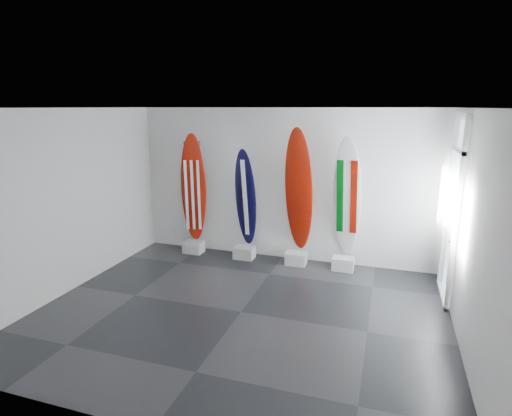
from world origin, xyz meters
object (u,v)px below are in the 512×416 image
(surfboard_navy, at_px, (246,198))
(surfboard_italy, at_px, (347,197))
(surfboard_swiss, at_px, (299,191))
(surfboard_usa, at_px, (194,188))

(surfboard_navy, xyz_separation_m, surfboard_italy, (1.98, 0.00, 0.15))
(surfboard_navy, distance_m, surfboard_italy, 1.99)
(surfboard_italy, bearing_deg, surfboard_navy, -174.33)
(surfboard_swiss, relative_size, surfboard_italy, 1.06)
(surfboard_usa, relative_size, surfboard_navy, 1.13)
(surfboard_swiss, xyz_separation_m, surfboard_italy, (0.91, 0.00, -0.07))
(surfboard_navy, xyz_separation_m, surfboard_swiss, (1.08, 0.00, 0.21))
(surfboard_usa, bearing_deg, surfboard_swiss, -17.34)
(surfboard_navy, distance_m, surfboard_swiss, 1.10)
(surfboard_navy, bearing_deg, surfboard_swiss, 7.83)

